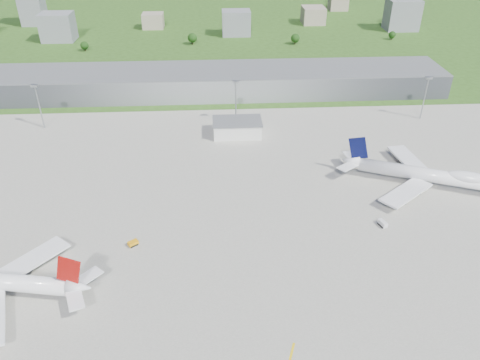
{
  "coord_description": "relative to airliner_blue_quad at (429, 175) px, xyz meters",
  "views": [
    {
      "loc": [
        -1.85,
        -134.33,
        116.37
      ],
      "look_at": [
        7.97,
        37.61,
        9.0
      ],
      "focal_mm": 35.0,
      "sensor_mm": 36.0,
      "label": 1
    }
  ],
  "objects": [
    {
      "name": "ground",
      "position": [
        -94.64,
        107.57,
        -5.52
      ],
      "size": [
        1400.0,
        1400.0,
        0.0
      ],
      "primitive_type": "plane",
      "color": "#2B4D18",
      "rests_on": "ground"
    },
    {
      "name": "apron",
      "position": [
        -84.64,
        -2.43,
        -5.48
      ],
      "size": [
        360.0,
        190.0,
        0.08
      ],
      "primitive_type": "cube",
      "color": "gray",
      "rests_on": "ground"
    },
    {
      "name": "terminal",
      "position": [
        -94.64,
        122.57,
        1.98
      ],
      "size": [
        300.0,
        42.0,
        15.0
      ],
      "primitive_type": "cube",
      "color": "gray",
      "rests_on": "ground"
    },
    {
      "name": "ops_building",
      "position": [
        -84.64,
        57.57,
        -1.52
      ],
      "size": [
        26.0,
        16.0,
        8.0
      ],
      "primitive_type": "cube",
      "color": "silver",
      "rests_on": "ground"
    },
    {
      "name": "mast_west",
      "position": [
        -194.64,
        72.57,
        12.19
      ],
      "size": [
        3.5,
        2.0,
        25.9
      ],
      "color": "gray",
      "rests_on": "ground"
    },
    {
      "name": "mast_center",
      "position": [
        -84.64,
        72.57,
        12.19
      ],
      "size": [
        3.5,
        2.0,
        25.9
      ],
      "color": "gray",
      "rests_on": "ground"
    },
    {
      "name": "mast_east",
      "position": [
        25.36,
        72.57,
        12.19
      ],
      "size": [
        3.5,
        2.0,
        25.9
      ],
      "color": "gray",
      "rests_on": "ground"
    },
    {
      "name": "airliner_blue_quad",
      "position": [
        0.0,
        0.0,
        0.0
      ],
      "size": [
        72.49,
        55.17,
        19.85
      ],
      "rotation": [
        0.0,
        0.0,
        -0.39
      ],
      "color": "white",
      "rests_on": "ground"
    },
    {
      "name": "tug_yellow",
      "position": [
        -129.54,
        -35.55,
        -4.54
      ],
      "size": [
        4.38,
        4.01,
        1.88
      ],
      "rotation": [
        0.0,
        0.0,
        0.62
      ],
      "color": "orange",
      "rests_on": "ground"
    },
    {
      "name": "van_white_near",
      "position": [
        -30.13,
        -28.97,
        -4.35
      ],
      "size": [
        3.27,
        4.81,
        2.3
      ],
      "rotation": [
        0.0,
        0.0,
        1.9
      ],
      "color": "silver",
      "rests_on": "ground"
    },
    {
      "name": "van_white_far",
      "position": [
        15.78,
        5.45,
        -4.3
      ],
      "size": [
        5.1,
        4.02,
        2.41
      ],
      "rotation": [
        0.0,
        0.0,
        0.47
      ],
      "color": "silver",
      "rests_on": "ground"
    },
    {
      "name": "bldg_w",
      "position": [
        -234.64,
        257.57,
        6.48
      ],
      "size": [
        28.0,
        22.0,
        24.0
      ],
      "primitive_type": "cube",
      "color": "slate",
      "rests_on": "ground"
    },
    {
      "name": "bldg_cw",
      "position": [
        -154.64,
        297.57,
        1.48
      ],
      "size": [
        20.0,
        18.0,
        14.0
      ],
      "primitive_type": "cube",
      "color": "gray",
      "rests_on": "ground"
    },
    {
      "name": "bldg_c",
      "position": [
        -74.64,
        267.57,
        5.48
      ],
      "size": [
        26.0,
        20.0,
        22.0
      ],
      "primitive_type": "cube",
      "color": "slate",
      "rests_on": "ground"
    },
    {
      "name": "bldg_ce",
      "position": [
        5.36,
        307.57,
        2.48
      ],
      "size": [
        22.0,
        24.0,
        16.0
      ],
      "primitive_type": "cube",
      "color": "gray",
      "rests_on": "ground"
    },
    {
      "name": "bldg_e",
      "position": [
        85.36,
        277.57,
        8.48
      ],
      "size": [
        30.0,
        22.0,
        28.0
      ],
      "primitive_type": "cube",
      "color": "slate",
      "rests_on": "ground"
    },
    {
      "name": "bldg_tall_w",
      "position": [
        -274.64,
        317.57,
        16.48
      ],
      "size": [
        22.0,
        20.0,
        44.0
      ],
      "primitive_type": "cube",
      "color": "slate",
      "rests_on": "ground"
    },
    {
      "name": "tree_w",
      "position": [
        -204.64,
        222.57,
        -0.66
      ],
      "size": [
        6.75,
        6.75,
        8.25
      ],
      "color": "#382314",
      "rests_on": "ground"
    },
    {
      "name": "tree_c",
      "position": [
        -114.64,
        237.57,
        0.32
      ],
      "size": [
        8.1,
        8.1,
        9.9
      ],
      "color": "#382314",
      "rests_on": "ground"
    },
    {
      "name": "tree_e",
      "position": [
        -24.64,
        232.57,
        -0.01
      ],
      "size": [
        7.65,
        7.65,
        9.35
      ],
      "color": "#382314",
      "rests_on": "ground"
    },
    {
      "name": "tree_far_e",
      "position": [
        65.36,
        242.57,
        -0.98
      ],
      "size": [
        6.3,
        6.3,
        7.7
      ],
      "color": "#382314",
      "rests_on": "ground"
    }
  ]
}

